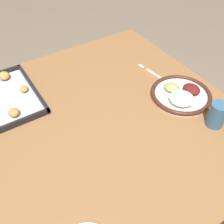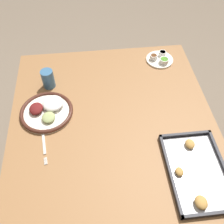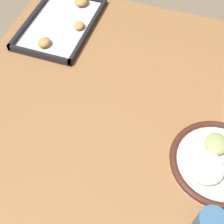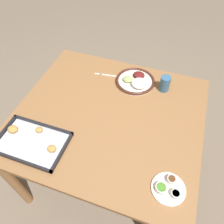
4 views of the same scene
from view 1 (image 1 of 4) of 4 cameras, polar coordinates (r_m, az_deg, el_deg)
The scene contains 6 objects.
ground_plane at distance 1.67m, azimuth -0.44°, elevation -18.51°, with size 8.00×8.00×0.00m, color #7A6B59.
dining_table at distance 1.15m, azimuth -0.61°, elevation -4.00°, with size 1.10×1.01×0.73m.
dinner_plate at distance 1.18m, azimuth 14.82°, elevation 3.71°, with size 0.27×0.27×0.05m.
fork at distance 1.29m, azimuth 9.53°, elevation 7.92°, with size 0.21×0.04×0.00m.
baking_tray at distance 1.23m, azimuth -21.76°, elevation 3.29°, with size 0.38×0.24×0.04m.
drinking_cup at distance 1.07m, azimuth 21.90°, elevation -0.59°, with size 0.07×0.07×0.10m.
Camera 1 is at (-0.65, 0.40, 1.49)m, focal length 42.00 mm.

